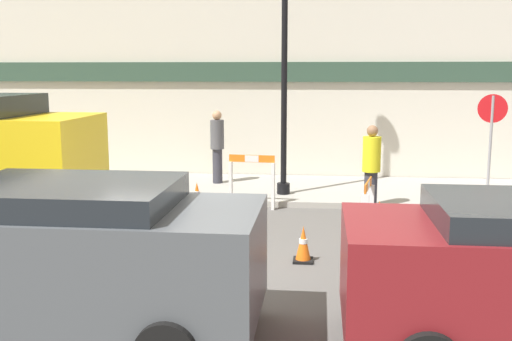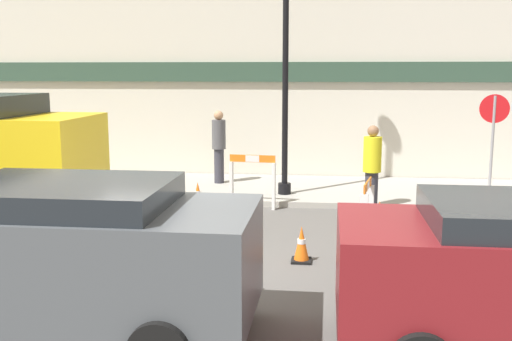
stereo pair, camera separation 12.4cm
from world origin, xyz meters
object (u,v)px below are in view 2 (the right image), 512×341
(streetlamp_post, at_px, (286,9))
(stop_sign, at_px, (493,129))
(person_pedestrian, at_px, (219,144))
(person_worker, at_px, (372,166))
(parked_car_1, at_px, (67,250))

(streetlamp_post, height_order, stop_sign, streetlamp_post)
(person_pedestrian, bearing_deg, person_worker, 137.81)
(streetlamp_post, relative_size, stop_sign, 2.85)
(stop_sign, xyz_separation_m, parked_car_1, (-6.18, -7.16, -0.66))
(person_worker, xyz_separation_m, person_pedestrian, (-3.50, 2.21, 0.13))
(person_worker, distance_m, parked_car_1, 7.10)
(parked_car_1, bearing_deg, streetlamp_post, 75.91)
(person_worker, relative_size, parked_car_1, 0.44)
(streetlamp_post, bearing_deg, person_worker, -30.63)
(person_pedestrian, distance_m, parked_car_1, 8.31)
(streetlamp_post, bearing_deg, stop_sign, -0.23)
(stop_sign, bearing_deg, streetlamp_post, 11.85)
(streetlamp_post, distance_m, person_pedestrian, 3.66)
(person_worker, relative_size, person_pedestrian, 1.00)
(stop_sign, relative_size, parked_car_1, 0.55)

